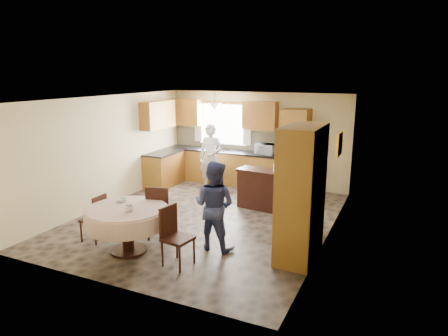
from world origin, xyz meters
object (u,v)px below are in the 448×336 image
cupboard (301,194)px  chair_back (159,210)px  chair_right (174,233)px  person_sink (211,158)px  oven_tower (295,151)px  dining_table (127,217)px  sideboard (264,191)px  chair_left (96,216)px  person_dining (214,206)px

cupboard → chair_back: (-2.51, -0.34, -0.54)m
chair_right → person_sink: person_sink is taller
oven_tower → cupboard: (1.07, -3.64, 0.04)m
dining_table → chair_right: 0.96m
cupboard → sideboard: bearing=123.1°
person_sink → sideboard: bearing=-31.7°
oven_tower → chair_right: size_ratio=2.21×
person_sink → chair_right: bearing=-77.9°
sideboard → dining_table: 3.37m
chair_left → person_sink: 3.81m
dining_table → chair_right: bearing=-3.5°
chair_back → person_dining: 1.11m
oven_tower → chair_left: (-2.42, -4.55, -0.58)m
oven_tower → dining_table: 4.97m
chair_back → cupboard: bearing=171.6°
oven_tower → person_dining: oven_tower is taller
chair_left → person_sink: (0.43, 3.77, 0.39)m
dining_table → chair_left: bearing=171.0°
cupboard → chair_back: cupboard is taller
dining_table → oven_tower: bearing=70.8°
chair_left → chair_back: (0.98, 0.56, 0.08)m
cupboard → person_dining: size_ratio=1.41×
sideboard → chair_right: 3.16m
person_dining → sideboard: bearing=-89.5°
chair_back → chair_right: (0.77, -0.75, -0.03)m
dining_table → chair_back: bearing=74.6°
cupboard → person_sink: size_ratio=1.27×
oven_tower → chair_left: bearing=-118.0°
cupboard → dining_table: cupboard is taller
chair_left → chair_back: chair_back is taller
oven_tower → chair_back: 4.26m
sideboard → person_sink: size_ratio=0.68×
chair_right → chair_left: bearing=92.8°
oven_tower → dining_table: bearing=-109.2°
oven_tower → person_sink: bearing=-158.7°
chair_left → chair_right: 1.76m
chair_back → chair_right: chair_back is taller
dining_table → sideboard: bearing=66.1°
oven_tower → cupboard: bearing=-73.6°
chair_right → person_dining: person_dining is taller
sideboard → cupboard: bearing=-49.8°
cupboard → oven_tower: bearing=106.4°
chair_back → person_dining: bearing=166.8°
oven_tower → chair_right: 4.81m
oven_tower → chair_back: bearing=-109.8°
person_dining → oven_tower: bearing=-92.5°
cupboard → person_dining: cupboard is taller
sideboard → dining_table: size_ratio=0.85×
oven_tower → dining_table: oven_tower is taller
oven_tower → person_sink: size_ratio=1.22×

